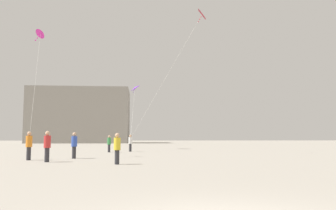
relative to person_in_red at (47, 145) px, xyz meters
The scene contains 10 objects.
person_in_red is the anchor object (origin of this frame).
person_in_white 15.43m from the person_in_red, 74.49° to the left, with size 0.38×0.38×1.74m.
person_in_orange 2.45m from the person_in_red, 133.03° to the left, with size 0.40×0.40×1.84m.
person_in_yellow 4.75m from the person_in_red, 24.66° to the right, with size 0.37×0.37×1.69m.
person_in_green 13.46m from the person_in_red, 80.85° to the left, with size 0.36×0.36×1.65m.
person_in_blue 3.48m from the person_in_red, 75.56° to the left, with size 0.39×0.39×1.81m.
kite_crimson_delta 19.49m from the person_in_red, 44.74° to the left, with size 7.58×4.94×12.33m.
kite_magenta_diamond 9.79m from the person_in_red, 114.02° to the left, with size 1.06×3.72×8.33m.
kite_violet_diamond 23.76m from the person_in_red, 79.26° to the left, with size 1.42×8.35×6.88m.
building_left_hall 71.50m from the person_in_red, 99.37° to the left, with size 24.94×16.38×13.78m.
Camera 1 is at (-1.35, -6.00, 1.47)m, focal length 37.09 mm.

